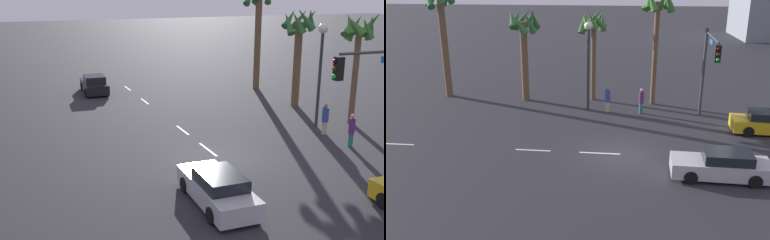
% 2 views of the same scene
% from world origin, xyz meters
% --- Properties ---
extents(ground_plane, '(220.00, 220.00, 0.00)m').
position_xyz_m(ground_plane, '(0.00, 0.00, 0.00)').
color(ground_plane, '#28282D').
extents(lane_stripe_0, '(2.00, 0.14, 0.01)m').
position_xyz_m(lane_stripe_0, '(-18.00, 0.00, 0.01)').
color(lane_stripe_0, silver).
rests_on(lane_stripe_0, ground_plane).
extents(lane_stripe_1, '(2.03, 0.14, 0.01)m').
position_xyz_m(lane_stripe_1, '(-12.92, 0.00, 0.01)').
color(lane_stripe_1, silver).
rests_on(lane_stripe_1, ground_plane).
extents(lane_stripe_2, '(1.99, 0.14, 0.01)m').
position_xyz_m(lane_stripe_2, '(-4.91, 0.00, 0.01)').
color(lane_stripe_2, silver).
rests_on(lane_stripe_2, ground_plane).
extents(lane_stripe_3, '(2.24, 0.14, 0.01)m').
position_xyz_m(lane_stripe_3, '(-1.18, 0.00, 0.01)').
color(lane_stripe_3, silver).
rests_on(lane_stripe_3, ground_plane).
extents(car_0, '(4.40, 2.03, 1.45)m').
position_xyz_m(car_0, '(-17.35, -2.92, 0.67)').
color(car_0, black).
rests_on(car_0, ground_plane).
extents(car_2, '(4.72, 1.98, 1.38)m').
position_xyz_m(car_2, '(4.80, -2.25, 0.64)').
color(car_2, '#B7B7BC').
rests_on(car_2, ground_plane).
extents(streetlamp, '(0.56, 0.56, 6.23)m').
position_xyz_m(streetlamp, '(-2.53, 7.87, 4.36)').
color(streetlamp, '#2D2D33').
rests_on(streetlamp, ground_plane).
extents(pedestrian_0, '(0.40, 0.40, 1.81)m').
position_xyz_m(pedestrian_0, '(1.25, 7.28, 0.96)').
color(pedestrian_0, '#1E7266').
rests_on(pedestrian_0, ground_plane).
extents(pedestrian_1, '(0.46, 0.46, 1.82)m').
position_xyz_m(pedestrian_1, '(-1.10, 7.38, 0.95)').
color(pedestrian_1, '#B2A58C').
rests_on(pedestrian_1, ground_plane).
extents(palm_tree_0, '(2.47, 2.61, 8.54)m').
position_xyz_m(palm_tree_0, '(-13.96, 10.15, 5.85)').
color(palm_tree_0, brown).
rests_on(palm_tree_0, ground_plane).
extents(palm_tree_1, '(2.56, 2.60, 7.06)m').
position_xyz_m(palm_tree_1, '(-7.52, 9.71, 5.07)').
color(palm_tree_1, brown).
rests_on(palm_tree_1, ground_plane).
extents(palm_tree_2, '(2.36, 2.43, 7.00)m').
position_xyz_m(palm_tree_2, '(-2.41, 10.43, 5.42)').
color(palm_tree_2, brown).
rests_on(palm_tree_2, ground_plane).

